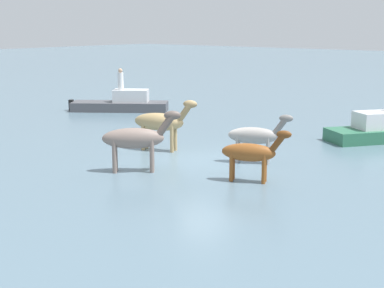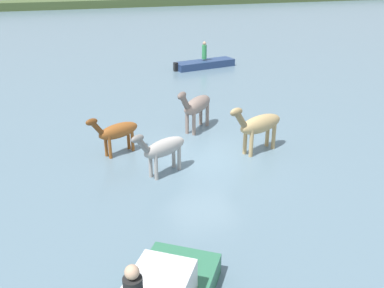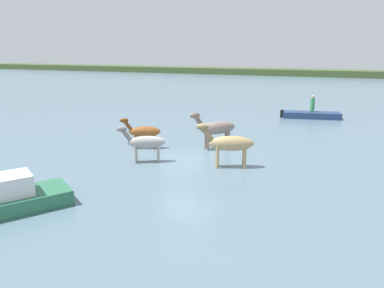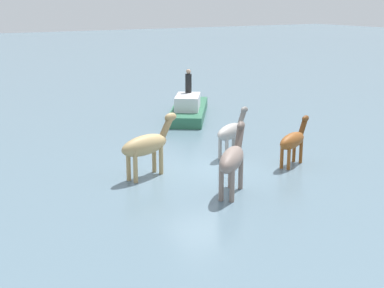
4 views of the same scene
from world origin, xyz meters
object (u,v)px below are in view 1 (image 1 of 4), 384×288
horse_pinto_flank (251,153)px  horse_mid_herd (136,138)px  boat_skiff_near (122,105)px  person_watcher_seated (121,80)px  horse_chestnut_trailing (255,136)px  horse_lead (161,122)px

horse_pinto_flank → horse_mid_herd: horse_mid_herd is taller
boat_skiff_near → person_watcher_seated: size_ratio=4.39×
horse_chestnut_trailing → horse_mid_herd: size_ratio=0.99×
horse_chestnut_trailing → horse_mid_herd: horse_mid_herd is taller
horse_pinto_flank → person_watcher_seated: 15.48m
horse_lead → person_watcher_seated: bearing=126.1°
horse_chestnut_trailing → boat_skiff_near: bearing=129.6°
person_watcher_seated → horse_pinto_flank: bearing=151.3°
horse_pinto_flank → horse_mid_herd: (3.62, 1.37, 0.20)m
horse_pinto_flank → person_watcher_seated: size_ratio=1.76×
boat_skiff_near → person_watcher_seated: (-0.07, 0.11, 1.44)m
horse_mid_herd → boat_skiff_near: 13.42m
boat_skiff_near → horse_lead: bearing=-71.2°
horse_mid_herd → person_watcher_seated: person_watcher_seated is taller
horse_mid_herd → person_watcher_seated: size_ratio=1.85×
horse_pinto_flank → horse_mid_herd: bearing=176.9°
horse_pinto_flank → person_watcher_seated: (13.55, -7.43, 0.84)m
person_watcher_seated → boat_skiff_near: bearing=-57.1°
horse_pinto_flank → horse_chestnut_trailing: bearing=95.9°
horse_chestnut_trailing → horse_pinto_flank: bearing=-87.1°
horse_pinto_flank → horse_mid_herd: 3.88m
horse_chestnut_trailing → boat_skiff_near: 13.55m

